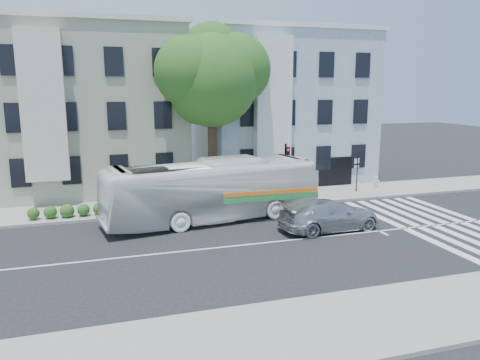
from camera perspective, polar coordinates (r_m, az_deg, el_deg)
name	(u,v)px	position (r m, az deg, el deg)	size (l,w,h in m)	color
ground	(258,244)	(21.87, 2.16, -7.76)	(120.00, 120.00, 0.00)	black
sidewalk_far	(215,202)	(29.21, -3.06, -2.70)	(80.00, 4.00, 0.15)	gray
sidewalk_near	(345,325)	(15.15, 12.70, -16.81)	(80.00, 4.00, 0.15)	gray
building_left	(92,111)	(34.52, -17.57, 8.08)	(12.00, 10.00, 11.00)	#98A086
building_right	(279,108)	(37.22, 4.76, 8.76)	(12.00, 10.00, 11.00)	#93A0AF
street_tree	(212,75)	(29.07, -3.47, 12.66)	(7.30, 5.90, 11.10)	#2D2116
bus	(213,190)	(25.20, -3.33, -1.27)	(11.91, 2.79, 3.32)	white
sedan	(330,215)	(24.13, 10.87, -4.21)	(5.29, 2.15, 1.54)	#B6B9BE
hedge	(115,207)	(27.12, -14.94, -3.25)	(8.50, 0.84, 0.70)	#25591C
traffic_signal	(286,166)	(28.01, 5.64, 1.65)	(0.40, 0.52, 3.82)	black
fire_hydrant	(376,182)	(34.23, 16.26, -0.19)	(0.48, 0.27, 0.84)	beige
far_sign_pole	(357,169)	(32.44, 14.06, 1.31)	(0.43, 0.22, 2.43)	black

